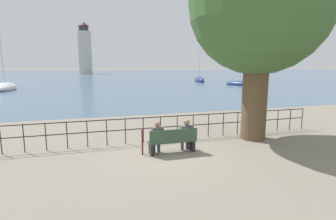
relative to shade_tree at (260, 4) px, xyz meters
name	(u,v)px	position (x,y,z in m)	size (l,w,h in m)	color
ground_plane	(172,152)	(-3.91, -0.77, -5.52)	(1000.00, 1000.00, 0.00)	gray
harbor_water	(92,72)	(-3.91, 156.90, -5.52)	(600.00, 300.00, 0.01)	#47607A
shade_tree	(260,4)	(0.00, 0.00, 0.00)	(5.73, 5.73, 8.46)	brown
park_bench	(173,141)	(-3.91, -0.83, -5.09)	(1.75, 0.45, 0.90)	#334C38
seated_person_left	(157,136)	(-4.45, -0.75, -4.87)	(0.40, 0.35, 1.18)	#4C4C51
seated_person_right	(186,133)	(-3.36, -0.76, -4.85)	(0.45, 0.35, 1.20)	#4C4C51
promenade_railing	(161,125)	(-3.91, 0.79, -4.83)	(14.61, 0.04, 1.05)	black
closed_umbrella	(142,140)	(-4.98, -0.69, -4.99)	(0.09, 0.09, 0.95)	maroon
sailboat_0	(5,87)	(-17.48, 30.83, -5.19)	(3.26, 7.70, 12.45)	silver
sailboat_1	(240,84)	(17.80, 29.39, -5.24)	(3.89, 5.62, 8.66)	navy
sailboat_2	(199,80)	(15.70, 41.44, -5.16)	(2.84, 6.13, 10.72)	navy
harbor_lighthouse	(85,50)	(-7.43, 112.52, 4.79)	(5.82, 5.82, 22.17)	beige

